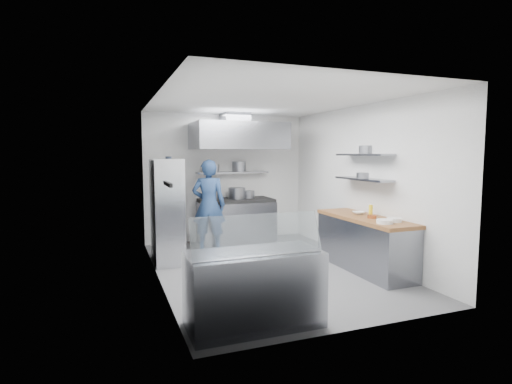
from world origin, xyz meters
name	(u,v)px	position (x,y,z in m)	size (l,w,h in m)	color
floor	(268,269)	(0.00, 0.00, 0.00)	(5.00, 5.00, 0.00)	#48484A
ceiling	(269,100)	(0.00, 0.00, 2.80)	(5.00, 5.00, 0.00)	silver
wall_back	(226,178)	(0.00, 2.50, 1.40)	(3.60, 0.02, 2.80)	white
wall_front	(358,204)	(0.00, -2.50, 1.40)	(3.60, 0.02, 2.80)	white
wall_left	(158,190)	(-1.80, 0.00, 1.40)	(5.00, 0.02, 2.80)	white
wall_right	(360,183)	(1.80, 0.00, 1.40)	(5.00, 0.02, 2.80)	white
gas_range	(236,222)	(0.10, 2.10, 0.45)	(1.60, 0.80, 0.90)	gray
cooktop	(236,200)	(0.10, 2.10, 0.93)	(1.57, 0.78, 0.06)	black
stock_pot_left	(212,195)	(-0.41, 2.18, 1.06)	(0.28, 0.28, 0.20)	slate
stock_pot_mid	(237,193)	(0.13, 2.13, 1.08)	(0.37, 0.37, 0.24)	slate
stock_pot_right	(248,194)	(0.42, 2.20, 1.04)	(0.28, 0.28, 0.16)	slate
over_range_shelf	(233,173)	(0.10, 2.34, 1.52)	(1.60, 0.30, 0.04)	gray
shelf_pot_a	(213,168)	(-0.41, 2.10, 1.63)	(0.28, 0.28, 0.18)	slate
shelf_pot_b	(239,166)	(0.29, 2.47, 1.65)	(0.31, 0.31, 0.22)	slate
extractor_hood	(238,136)	(0.10, 1.93, 2.30)	(1.90, 1.15, 0.55)	gray
hood_duct	(235,119)	(0.10, 2.15, 2.68)	(0.55, 0.55, 0.24)	slate
red_firebox	(170,178)	(-1.25, 2.44, 1.42)	(0.22, 0.10, 0.26)	red
chef	(209,205)	(-0.61, 1.66, 0.91)	(0.66, 0.44, 1.82)	navy
wire_rack	(167,211)	(-1.53, 1.01, 0.93)	(0.50, 0.90, 1.85)	silver
rack_bin_a	(167,218)	(-1.53, 1.06, 0.80)	(0.15, 0.19, 0.17)	white
rack_bin_b	(163,188)	(-1.53, 1.48, 1.30)	(0.14, 0.19, 0.17)	yellow
rack_jar	(169,162)	(-1.48, 1.03, 1.80)	(0.11, 0.11, 0.18)	black
knife_strip	(168,184)	(-1.78, -0.90, 1.55)	(0.04, 0.55, 0.05)	black
prep_counter_base	(364,245)	(1.48, -0.60, 0.42)	(0.62, 2.00, 0.84)	gray
prep_counter_top	(365,218)	(1.48, -0.60, 0.87)	(0.65, 2.04, 0.06)	brown
plate_stack_a	(394,220)	(1.59, -1.18, 0.93)	(0.23, 0.23, 0.06)	white
plate_stack_b	(385,222)	(1.36, -1.26, 0.93)	(0.24, 0.24, 0.06)	white
copper_pan	(372,216)	(1.48, -0.78, 0.93)	(0.15, 0.15, 0.06)	#C06836
squeeze_bottle	(371,210)	(1.65, -0.53, 0.99)	(0.07, 0.07, 0.18)	yellow
mixing_bowl	(358,213)	(1.52, -0.36, 0.92)	(0.20, 0.20, 0.05)	white
wall_shelf_lower	(363,179)	(1.64, -0.30, 1.50)	(0.30, 1.30, 0.04)	gray
wall_shelf_upper	(364,155)	(1.64, -0.30, 1.92)	(0.30, 1.30, 0.04)	gray
shelf_pot_c	(363,176)	(1.52, -0.46, 1.57)	(0.21, 0.21, 0.10)	slate
shelf_pot_d	(367,150)	(1.80, -0.17, 2.01)	(0.28, 0.28, 0.14)	slate
display_case	(254,289)	(-1.00, -2.00, 0.42)	(1.50, 0.70, 0.85)	gray
display_glass	(258,235)	(-1.00, -2.12, 1.07)	(1.47, 0.02, 0.45)	silver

